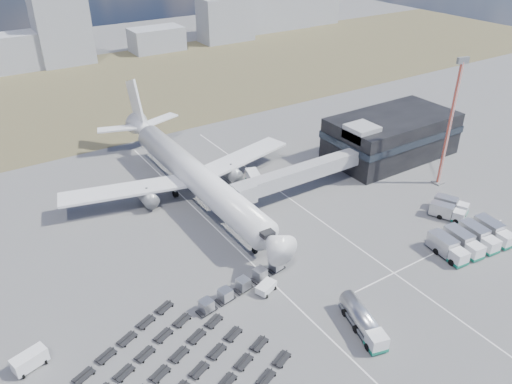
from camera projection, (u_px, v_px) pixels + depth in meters
ground at (286, 281)px, 79.34m from camera, size 420.00×420.00×0.00m
grass_strip at (83, 93)px, 159.31m from camera, size 420.00×90.00×0.01m
lane_markings at (321, 252)px, 86.14m from camera, size 47.12×110.00×0.01m
terminal at (391, 135)px, 116.79m from camera, size 30.40×16.40×11.00m
jet_bridge at (291, 177)px, 99.21m from camera, size 30.30×3.80×7.05m
airliner at (192, 173)px, 100.25m from camera, size 51.59×64.53×17.62m
skyline at (90, 35)px, 191.64m from camera, size 304.96×25.18×25.07m
fuel_tanker at (363, 321)px, 69.48m from camera, size 5.04×10.32×3.23m
pushback_tug at (266, 288)px, 76.82m from camera, size 3.78×2.96×1.49m
utility_van at (30, 361)px, 63.96m from camera, size 4.71×3.09×2.31m
catering_truck at (254, 180)px, 105.92m from camera, size 4.05×6.38×2.72m
service_trucks_near at (471, 239)px, 86.49m from camera, size 14.40×9.01×3.03m
service_trucks_far at (449, 208)px, 95.93m from camera, size 7.52×8.04×2.58m
uld_row at (243, 284)px, 76.99m from camera, size 17.25×4.62×1.89m
floodlight_mast at (450, 124)px, 100.85m from camera, size 2.59×2.10×27.14m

